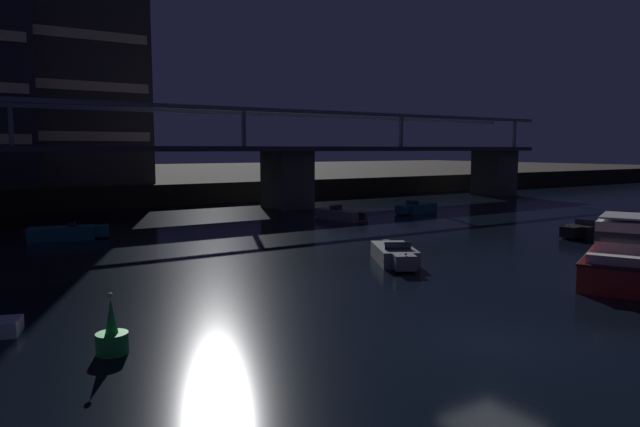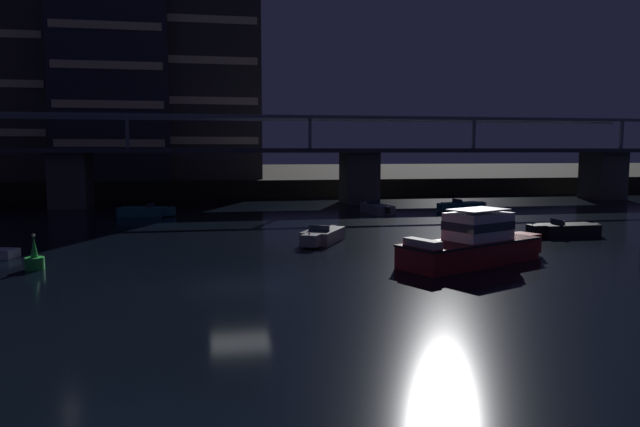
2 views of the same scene
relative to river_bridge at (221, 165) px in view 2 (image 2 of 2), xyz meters
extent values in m
plane|color=black|center=(0.00, -38.19, -4.30)|extent=(400.00, 400.00, 0.00)
cube|color=black|center=(0.00, 48.01, -3.20)|extent=(240.00, 80.00, 2.20)
cube|color=#4C4944|center=(-15.00, 0.01, -1.52)|extent=(3.60, 4.40, 5.55)
cube|color=#4C4944|center=(15.00, 0.01, -1.52)|extent=(3.60, 4.40, 5.55)
cube|color=#4C4944|center=(45.00, 0.01, -1.52)|extent=(3.60, 4.40, 5.55)
cube|color=#33333D|center=(0.00, 0.01, 1.48)|extent=(95.99, 6.40, 0.45)
cube|color=slate|center=(0.00, -2.89, 4.90)|extent=(95.99, 0.36, 0.36)
cube|color=slate|center=(0.00, 2.91, 4.90)|extent=(95.99, 0.36, 0.36)
cube|color=slate|center=(-9.00, -2.89, 3.30)|extent=(0.30, 0.30, 3.20)
cube|color=slate|center=(9.00, -2.89, 3.30)|extent=(0.30, 0.30, 3.20)
cube|color=slate|center=(27.00, -2.89, 3.30)|extent=(0.30, 0.30, 3.20)
cube|color=slate|center=(45.00, -2.89, 3.30)|extent=(0.30, 0.30, 3.20)
cube|color=#38332D|center=(-25.31, 17.78, 12.10)|extent=(11.01, 10.91, 28.39)
cube|color=beige|center=(-25.31, 12.27, 3.58)|extent=(10.13, 0.10, 0.90)
cube|color=#282833|center=(-12.43, 15.16, 8.94)|extent=(13.33, 13.25, 22.07)
cube|color=beige|center=(-12.43, 8.48, 2.32)|extent=(12.27, 0.10, 0.90)
cube|color=beige|center=(-12.43, 8.48, 6.73)|extent=(12.27, 0.10, 0.90)
cube|color=beige|center=(-12.43, 8.48, 11.15)|extent=(12.27, 0.10, 0.90)
cube|color=beige|center=(-12.43, 8.48, 15.56)|extent=(12.27, 0.10, 0.90)
cube|color=#38332D|center=(-0.70, 17.09, 9.85)|extent=(11.90, 13.76, 23.90)
cube|color=beige|center=(-0.70, 10.16, 2.68)|extent=(10.95, 0.10, 0.90)
cube|color=beige|center=(-0.70, 10.16, 7.46)|extent=(10.95, 0.10, 0.90)
cube|color=beige|center=(-0.70, 10.16, 12.24)|extent=(10.95, 0.10, 0.90)
cube|color=beige|center=(-0.70, 10.16, 17.02)|extent=(10.95, 0.10, 0.90)
cube|color=maroon|center=(11.83, -35.27, -3.70)|extent=(8.35, 5.74, 1.20)
cube|color=maroon|center=(15.95, -33.35, -3.62)|extent=(1.60, 1.76, 1.04)
cube|color=black|center=(11.83, -35.27, -3.15)|extent=(8.46, 5.84, 0.10)
cube|color=white|center=(12.37, -35.02, -2.40)|extent=(3.79, 3.26, 1.40)
cube|color=#283342|center=(12.37, -35.02, -2.35)|extent=(3.84, 3.31, 0.44)
cube|color=silver|center=(12.37, -35.02, -1.55)|extent=(3.41, 2.93, 0.08)
cube|color=#B7B2A8|center=(8.74, -36.71, -2.92)|extent=(1.42, 2.14, 0.36)
cube|color=gray|center=(13.95, -10.89, -3.90)|extent=(2.38, 4.14, 0.80)
cube|color=gray|center=(13.58, -8.52, -3.85)|extent=(1.12, 1.04, 0.70)
cube|color=#283342|center=(13.82, -10.06, -3.32)|extent=(1.35, 0.31, 0.36)
cube|color=#262628|center=(13.86, -10.30, -3.38)|extent=(0.61, 0.48, 0.24)
cube|color=black|center=(14.28, -13.02, -3.80)|extent=(0.41, 0.41, 0.60)
sphere|color=beige|center=(13.54, -8.27, -3.42)|extent=(0.12, 0.12, 0.12)
cube|color=black|center=(22.72, -27.09, -3.90)|extent=(3.93, 1.85, 0.80)
cube|color=black|center=(20.31, -27.12, -3.85)|extent=(0.91, 1.00, 0.70)
cube|color=#283342|center=(21.87, -27.10, -3.32)|extent=(0.12, 1.35, 0.36)
cube|color=#262628|center=(22.12, -27.10, -3.38)|extent=(0.41, 0.56, 0.24)
cube|color=black|center=(24.87, -27.06, -3.80)|extent=(0.36, 0.36, 0.60)
sphere|color=#33D84C|center=(20.06, -27.12, -3.42)|extent=(0.12, 0.12, 0.12)
cube|color=#196066|center=(-7.10, -9.45, -3.90)|extent=(4.19, 2.56, 0.80)
cube|color=#196066|center=(-4.75, -9.94, -3.85)|extent=(1.08, 1.15, 0.70)
cube|color=#283342|center=(-6.27, -9.62, -3.32)|extent=(0.37, 1.34, 0.36)
cube|color=#262628|center=(-6.52, -9.57, -3.38)|extent=(0.51, 0.63, 0.24)
cube|color=black|center=(-9.21, -9.01, -3.80)|extent=(0.43, 0.43, 0.60)
sphere|color=red|center=(-4.50, -9.99, -3.42)|extent=(0.12, 0.12, 0.12)
cube|color=gray|center=(5.82, -26.78, -3.90)|extent=(3.47, 4.29, 0.80)
cube|color=gray|center=(4.66, -28.88, -3.85)|extent=(1.30, 1.27, 0.70)
cube|color=#283342|center=(5.41, -27.52, -3.32)|extent=(1.23, 0.74, 0.36)
cube|color=#262628|center=(5.53, -27.30, -3.38)|extent=(0.68, 0.62, 0.24)
cube|color=black|center=(6.87, -24.89, -3.80)|extent=(0.49, 0.49, 0.60)
sphere|color=red|center=(4.54, -29.10, -3.42)|extent=(0.12, 0.12, 0.12)
cube|color=#196066|center=(22.86, -10.03, -3.90)|extent=(4.24, 2.73, 0.80)
cube|color=#196066|center=(20.53, -10.64, -3.85)|extent=(1.12, 1.19, 0.70)
cube|color=#283342|center=(22.03, -10.24, -3.32)|extent=(0.44, 1.33, 0.36)
cube|color=#262628|center=(22.28, -10.18, -3.38)|extent=(0.53, 0.64, 0.24)
cube|color=black|center=(24.94, -9.48, -3.80)|extent=(0.44, 0.44, 0.60)
sphere|color=red|center=(20.29, -10.70, -3.42)|extent=(0.12, 0.12, 0.12)
cylinder|color=green|center=(-9.64, -32.75, -4.00)|extent=(0.90, 0.90, 0.60)
cone|color=green|center=(-9.64, -32.75, -3.20)|extent=(0.36, 0.36, 1.00)
sphere|color=#F2EAB2|center=(-9.64, -32.75, -2.62)|extent=(0.16, 0.16, 0.16)
camera|label=1|loc=(-13.45, -49.26, 1.45)|focal=32.70mm
camera|label=2|loc=(-1.13, -63.08, 1.48)|focal=33.11mm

